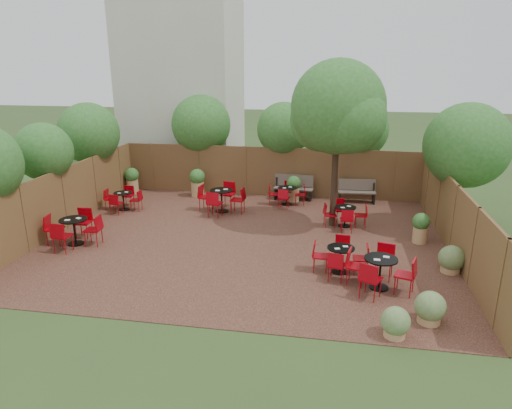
# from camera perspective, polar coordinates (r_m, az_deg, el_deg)

# --- Properties ---
(ground) EXTENTS (80.00, 80.00, 0.00)m
(ground) POSITION_cam_1_polar(r_m,az_deg,el_deg) (14.24, -1.29, -4.39)
(ground) COLOR #354F23
(ground) RESTS_ON ground
(courtyard_paving) EXTENTS (12.00, 10.00, 0.02)m
(courtyard_paving) POSITION_cam_1_polar(r_m,az_deg,el_deg) (14.23, -1.29, -4.35)
(courtyard_paving) COLOR #361C16
(courtyard_paving) RESTS_ON ground
(fence_back) EXTENTS (12.00, 0.08, 2.00)m
(fence_back) POSITION_cam_1_polar(r_m,az_deg,el_deg) (18.65, 1.64, 4.10)
(fence_back) COLOR #55321F
(fence_back) RESTS_ON ground
(fence_left) EXTENTS (0.08, 10.00, 2.00)m
(fence_left) POSITION_cam_1_polar(r_m,az_deg,el_deg) (16.12, -22.74, 0.61)
(fence_left) COLOR #55321F
(fence_left) RESTS_ON ground
(fence_right) EXTENTS (0.08, 10.00, 2.00)m
(fence_right) POSITION_cam_1_polar(r_m,az_deg,el_deg) (14.08, 23.41, -1.79)
(fence_right) COLOR #55321F
(fence_right) RESTS_ON ground
(neighbour_building) EXTENTS (5.00, 4.00, 8.00)m
(neighbour_building) POSITION_cam_1_polar(r_m,az_deg,el_deg) (22.17, -9.06, 13.84)
(neighbour_building) COLOR beige
(neighbour_building) RESTS_ON ground
(overhang_foliage) EXTENTS (15.72, 10.57, 2.63)m
(overhang_foliage) POSITION_cam_1_polar(r_m,az_deg,el_deg) (16.60, -1.93, 8.44)
(overhang_foliage) COLOR #2A6420
(overhang_foliage) RESTS_ON ground
(courtyard_tree) EXTENTS (3.01, 2.95, 5.38)m
(courtyard_tree) POSITION_cam_1_polar(r_m,az_deg,el_deg) (14.77, 10.08, 11.22)
(courtyard_tree) COLOR black
(courtyard_tree) RESTS_ON courtyard_paving
(park_bench_left) EXTENTS (1.58, 0.65, 0.95)m
(park_bench_left) POSITION_cam_1_polar(r_m,az_deg,el_deg) (18.30, 4.69, 2.20)
(park_bench_left) COLOR brown
(park_bench_left) RESTS_ON courtyard_paving
(park_bench_right) EXTENTS (1.46, 0.56, 0.88)m
(park_bench_right) POSITION_cam_1_polar(r_m,az_deg,el_deg) (18.26, 12.40, 1.70)
(park_bench_right) COLOR brown
(park_bench_right) RESTS_ON courtyard_paving
(bistro_tables) EXTENTS (10.40, 7.91, 0.95)m
(bistro_tables) POSITION_cam_1_polar(r_m,az_deg,el_deg) (14.54, -1.94, -2.02)
(bistro_tables) COLOR black
(bistro_tables) RESTS_ON courtyard_paving
(planters) EXTENTS (11.43, 4.27, 1.13)m
(planters) POSITION_cam_1_polar(r_m,az_deg,el_deg) (17.70, -3.00, 1.97)
(planters) COLOR tan
(planters) RESTS_ON courtyard_paving
(low_shrubs) EXTENTS (2.39, 3.91, 0.72)m
(low_shrubs) POSITION_cam_1_polar(r_m,az_deg,el_deg) (11.23, 20.98, -9.86)
(low_shrubs) COLOR tan
(low_shrubs) RESTS_ON courtyard_paving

